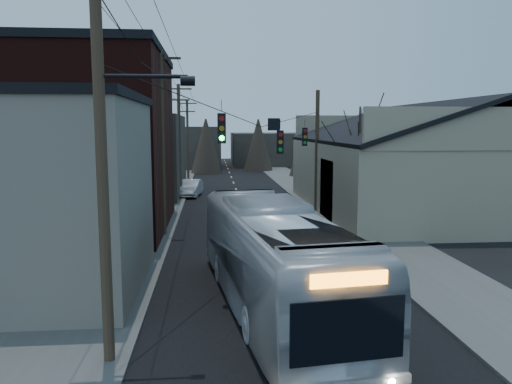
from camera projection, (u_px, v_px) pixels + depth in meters
The scene contains 13 objects.
road_surface at pixel (241, 202), 39.83m from camera, with size 9.00×110.00×0.02m, color black.
sidewalk_left at pixel (159, 203), 39.24m from camera, with size 4.00×110.00×0.12m, color #474744.
sidewalk_right at pixel (321, 201), 40.40m from camera, with size 4.00×110.00×0.12m, color #474744.
building_clapboard at pixel (26, 197), 17.84m from camera, with size 8.00×8.00×7.00m, color #6F695C.
building_brick at pixel (77, 144), 28.41m from camera, with size 10.00×12.00×10.00m, color black.
building_left_far at pixel (131, 155), 44.45m from camera, with size 9.00×14.00×7.00m, color #322D28.
warehouse at pixel (426, 173), 35.69m from camera, with size 16.16×20.60×7.73m.
building_far_left at pixel (186, 147), 73.47m from camera, with size 10.00×12.00×6.00m, color #322D28.
building_far_right at pixel (270, 149), 79.62m from camera, with size 12.00×14.00×5.00m, color #322D28.
bare_tree at pixel (359, 167), 30.06m from camera, with size 0.40×0.40×7.20m, color black.
utility_lines at pixel (200, 143), 33.12m from camera, with size 11.24×45.28×10.50m.
bus at pixel (274, 258), 16.34m from camera, with size 2.92×12.49×3.48m, color #B4B9C0.
parked_car at pixel (191, 188), 43.16m from camera, with size 1.54×4.41×1.45m, color #B4B8BD.
Camera 1 is at (-2.36, -9.33, 6.01)m, focal length 35.00 mm.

